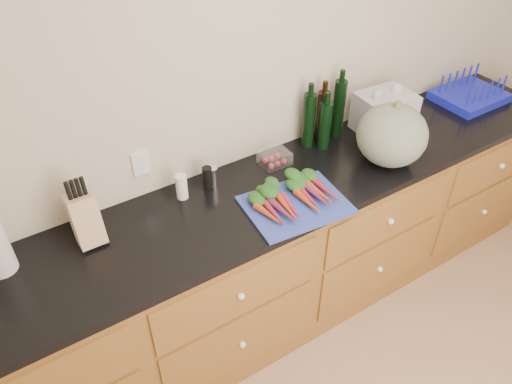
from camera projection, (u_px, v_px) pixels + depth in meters
wall_back at (249, 92)px, 2.42m from camera, size 4.10×0.05×2.60m
cabinets at (282, 255)px, 2.74m from camera, size 3.60×0.64×0.90m
countertop at (284, 188)px, 2.45m from camera, size 3.64×0.62×0.04m
cutting_board at (296, 205)px, 2.31m from camera, size 0.50×0.40×0.01m
carrots at (291, 195)px, 2.32m from camera, size 0.37×0.28×0.05m
squash at (392, 135)px, 2.49m from camera, size 0.35×0.35×0.32m
knife_block at (85, 219)px, 2.07m from camera, size 0.11×0.11×0.22m
grinder_salt at (182, 187)px, 2.32m from camera, size 0.05×0.05×0.12m
grinder_pepper at (207, 178)px, 2.38m from camera, size 0.05×0.05×0.12m
canister_chrome at (213, 177)px, 2.40m from camera, size 0.05×0.05×0.10m
tomato_box at (275, 158)px, 2.55m from camera, size 0.15×0.12×0.07m
bottles at (324, 117)px, 2.65m from camera, size 0.27×0.14×0.32m
grocery_bag at (384, 112)px, 2.77m from camera, size 0.31×0.26×0.22m
dish_rack at (470, 94)px, 3.08m from camera, size 0.41×0.33×0.16m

